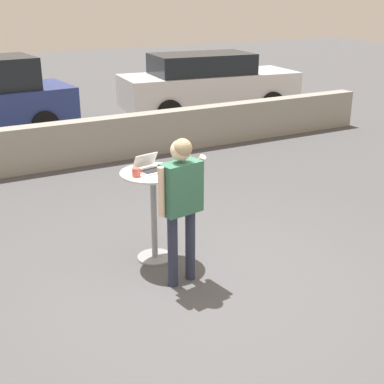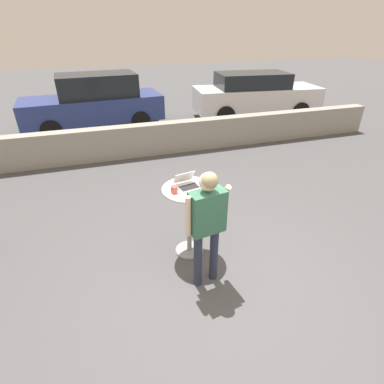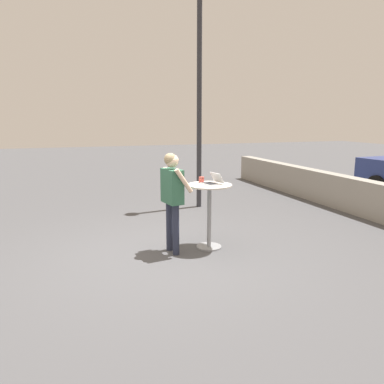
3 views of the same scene
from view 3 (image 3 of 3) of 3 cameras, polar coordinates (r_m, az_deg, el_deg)
ground_plane at (r=6.11m, az=-4.23°, el=-9.74°), size 50.00×50.00×0.00m
cafe_table at (r=6.29m, az=2.65°, el=-1.84°), size 0.75×0.75×1.10m
laptop at (r=6.24m, az=3.12°, el=1.58°), size 0.35×0.35×0.19m
coffee_mug at (r=6.40m, az=1.46°, el=1.89°), size 0.13×0.09×0.10m
standing_person at (r=6.00m, az=-3.04°, el=0.29°), size 0.58×0.42×1.64m
street_lamp at (r=9.25m, az=1.13°, el=18.09°), size 0.32×0.32×5.25m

